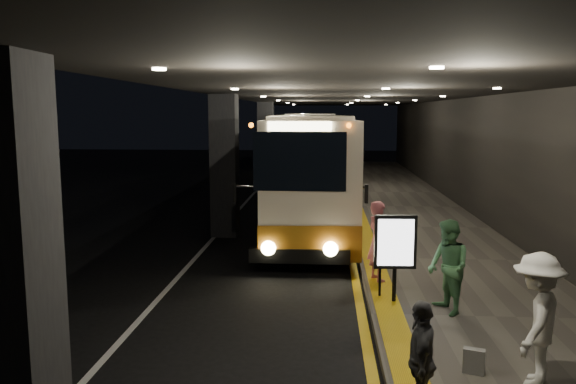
{
  "coord_description": "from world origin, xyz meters",
  "views": [
    {
      "loc": [
        1.64,
        -13.19,
        3.82
      ],
      "look_at": [
        0.62,
        1.83,
        1.7
      ],
      "focal_mm": 35.0,
      "sensor_mm": 36.0,
      "label": 1
    }
  ],
  "objects_px": {
    "passenger_waiting_green": "(448,267)",
    "info_sign": "(395,244)",
    "coach_third": "(317,141)",
    "coach_second": "(315,153)",
    "stanchion_post": "(380,270)",
    "coach_main": "(308,176)",
    "bag_polka": "(474,361)",
    "passenger_waiting_grey": "(421,360)",
    "passenger_boarding": "(378,241)",
    "passenger_waiting_white": "(537,319)"
  },
  "relations": [
    {
      "from": "passenger_boarding",
      "to": "passenger_waiting_white",
      "type": "relative_size",
      "value": 0.97
    },
    {
      "from": "passenger_waiting_white",
      "to": "coach_third",
      "type": "bearing_deg",
      "value": -144.2
    },
    {
      "from": "coach_second",
      "to": "passenger_waiting_green",
      "type": "bearing_deg",
      "value": -80.14
    },
    {
      "from": "passenger_waiting_green",
      "to": "passenger_waiting_grey",
      "type": "relative_size",
      "value": 1.17
    },
    {
      "from": "coach_second",
      "to": "info_sign",
      "type": "distance_m",
      "value": 18.26
    },
    {
      "from": "passenger_waiting_green",
      "to": "passenger_waiting_grey",
      "type": "height_order",
      "value": "passenger_waiting_green"
    },
    {
      "from": "coach_main",
      "to": "passenger_waiting_grey",
      "type": "xyz_separation_m",
      "value": [
        1.75,
        -11.97,
        -0.86
      ]
    },
    {
      "from": "passenger_boarding",
      "to": "passenger_waiting_white",
      "type": "distance_m",
      "value": 4.97
    },
    {
      "from": "coach_third",
      "to": "bag_polka",
      "type": "xyz_separation_m",
      "value": [
        2.79,
        -35.47,
        -1.34
      ]
    },
    {
      "from": "passenger_waiting_green",
      "to": "passenger_waiting_white",
      "type": "height_order",
      "value": "passenger_waiting_white"
    },
    {
      "from": "passenger_boarding",
      "to": "passenger_waiting_green",
      "type": "xyz_separation_m",
      "value": [
        1.1,
        -1.98,
        -0.02
      ]
    },
    {
      "from": "passenger_waiting_green",
      "to": "info_sign",
      "type": "distance_m",
      "value": 1.1
    },
    {
      "from": "bag_polka",
      "to": "passenger_boarding",
      "type": "bearing_deg",
      "value": 102.3
    },
    {
      "from": "bag_polka",
      "to": "info_sign",
      "type": "distance_m",
      "value": 3.27
    },
    {
      "from": "coach_third",
      "to": "passenger_waiting_green",
      "type": "xyz_separation_m",
      "value": [
        2.92,
        -33.01,
        -0.65
      ]
    },
    {
      "from": "passenger_waiting_grey",
      "to": "bag_polka",
      "type": "relative_size",
      "value": 4.1
    },
    {
      "from": "passenger_waiting_grey",
      "to": "stanchion_post",
      "type": "distance_m",
      "value": 4.6
    },
    {
      "from": "coach_third",
      "to": "info_sign",
      "type": "distance_m",
      "value": 32.51
    },
    {
      "from": "coach_main",
      "to": "passenger_waiting_white",
      "type": "relative_size",
      "value": 6.44
    },
    {
      "from": "coach_main",
      "to": "bag_polka",
      "type": "relative_size",
      "value": 32.49
    },
    {
      "from": "passenger_boarding",
      "to": "coach_second",
      "type": "bearing_deg",
      "value": -17.01
    },
    {
      "from": "coach_third",
      "to": "passenger_waiting_white",
      "type": "relative_size",
      "value": 6.13
    },
    {
      "from": "passenger_boarding",
      "to": "stanchion_post",
      "type": "distance_m",
      "value": 1.15
    },
    {
      "from": "coach_second",
      "to": "passenger_boarding",
      "type": "relative_size",
      "value": 6.62
    },
    {
      "from": "coach_second",
      "to": "stanchion_post",
      "type": "relative_size",
      "value": 10.74
    },
    {
      "from": "passenger_waiting_green",
      "to": "passenger_waiting_white",
      "type": "relative_size",
      "value": 0.96
    },
    {
      "from": "passenger_boarding",
      "to": "stanchion_post",
      "type": "bearing_deg",
      "value": 154.47
    },
    {
      "from": "coach_third",
      "to": "coach_second",
      "type": "bearing_deg",
      "value": -86.27
    },
    {
      "from": "coach_second",
      "to": "passenger_boarding",
      "type": "distance_m",
      "value": 16.85
    },
    {
      "from": "coach_second",
      "to": "info_sign",
      "type": "xyz_separation_m",
      "value": [
        1.93,
        -18.15,
        -0.46
      ]
    },
    {
      "from": "bag_polka",
      "to": "info_sign",
      "type": "xyz_separation_m",
      "value": [
        -0.77,
        3.02,
        0.98
      ]
    },
    {
      "from": "coach_main",
      "to": "passenger_waiting_white",
      "type": "distance_m",
      "value": 11.5
    },
    {
      "from": "passenger_waiting_white",
      "to": "passenger_waiting_green",
      "type": "bearing_deg",
      "value": -137.04
    },
    {
      "from": "coach_main",
      "to": "coach_third",
      "type": "xyz_separation_m",
      "value": [
        -0.07,
        24.77,
        -0.08
      ]
    },
    {
      "from": "coach_main",
      "to": "coach_second",
      "type": "distance_m",
      "value": 10.47
    },
    {
      "from": "passenger_waiting_white",
      "to": "info_sign",
      "type": "xyz_separation_m",
      "value": [
        -1.51,
        3.26,
        0.25
      ]
    },
    {
      "from": "info_sign",
      "to": "stanchion_post",
      "type": "distance_m",
      "value": 0.73
    },
    {
      "from": "info_sign",
      "to": "bag_polka",
      "type": "bearing_deg",
      "value": -78.38
    },
    {
      "from": "coach_second",
      "to": "passenger_waiting_white",
      "type": "bearing_deg",
      "value": -79.61
    },
    {
      "from": "coach_second",
      "to": "stanchion_post",
      "type": "height_order",
      "value": "coach_second"
    },
    {
      "from": "info_sign",
      "to": "coach_main",
      "type": "bearing_deg",
      "value": 101.66
    },
    {
      "from": "stanchion_post",
      "to": "passenger_waiting_green",
      "type": "bearing_deg",
      "value": -37.46
    },
    {
      "from": "coach_main",
      "to": "passenger_waiting_grey",
      "type": "distance_m",
      "value": 12.13
    },
    {
      "from": "info_sign",
      "to": "passenger_waiting_grey",
      "type": "bearing_deg",
      "value": -95.28
    },
    {
      "from": "passenger_boarding",
      "to": "passenger_waiting_white",
      "type": "height_order",
      "value": "passenger_waiting_white"
    },
    {
      "from": "passenger_waiting_white",
      "to": "passenger_waiting_grey",
      "type": "height_order",
      "value": "passenger_waiting_white"
    },
    {
      "from": "coach_second",
      "to": "coach_third",
      "type": "height_order",
      "value": "coach_second"
    },
    {
      "from": "passenger_waiting_white",
      "to": "info_sign",
      "type": "distance_m",
      "value": 3.6
    },
    {
      "from": "coach_third",
      "to": "bag_polka",
      "type": "height_order",
      "value": "coach_third"
    },
    {
      "from": "passenger_waiting_grey",
      "to": "info_sign",
      "type": "relative_size",
      "value": 0.86
    }
  ]
}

